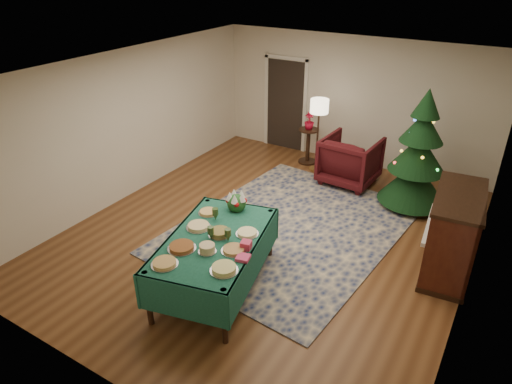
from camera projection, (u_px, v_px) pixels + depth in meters
The scene contains 25 objects.
room_shell at pixel (272, 158), 6.97m from camera, with size 7.00×7.00×7.00m.
doorway at pixel (285, 102), 10.46m from camera, with size 1.08×0.04×2.16m.
rug at pixel (290, 228), 7.70m from camera, with size 3.20×4.20×0.02m, color navy.
buffet_table at pixel (215, 248), 6.09m from camera, with size 1.63×2.27×0.80m.
platter_0 at pixel (164, 263), 5.49m from camera, with size 0.33×0.33×0.05m.
platter_1 at pixel (224, 269), 5.38m from camera, with size 0.34×0.34×0.07m.
platter_2 at pixel (182, 247), 5.78m from camera, with size 0.37×0.37×0.06m.
platter_3 at pixel (207, 248), 5.71m from camera, with size 0.23×0.23×0.11m.
platter_4 at pixel (233, 250), 5.74m from camera, with size 0.32×0.32×0.04m.
platter_5 at pixel (198, 226), 6.22m from camera, with size 0.34×0.34×0.06m.
platter_6 at pixel (220, 233), 6.06m from camera, with size 0.30×0.30×0.08m.
platter_7 at pixel (247, 233), 6.09m from camera, with size 0.31×0.31×0.04m.
platter_8 at pixel (208, 212), 6.57m from camera, with size 0.29×0.29×0.04m.
goblet_0 at pixel (215, 214), 6.37m from camera, with size 0.09×0.09×0.19m.
goblet_1 at pixel (228, 235), 5.90m from camera, with size 0.09×0.09×0.19m.
goblet_2 at pixel (211, 233), 5.95m from camera, with size 0.09×0.09×0.19m.
napkin_stack at pixel (243, 258), 5.59m from camera, with size 0.16×0.16×0.04m, color #D83C6E.
gift_box at pixel (246, 245), 5.78m from camera, with size 0.13×0.13×0.11m, color #CF395C.
centerpiece at pixel (236, 201), 6.61m from camera, with size 0.29×0.29×0.33m.
armchair at pixel (350, 158), 9.03m from camera, with size 1.03×0.96×1.06m, color #400D11.
floor_lamp at pixel (319, 111), 9.22m from camera, with size 0.37×0.37×1.54m.
side_table at pixel (308, 146), 9.98m from camera, with size 0.44×0.44×0.78m.
potted_plant at pixel (309, 124), 9.75m from camera, with size 0.21×0.38×0.21m, color maroon.
christmas_tree at pixel (418, 156), 7.98m from camera, with size 1.40×1.40×2.18m.
piano at pixel (452, 235), 6.44m from camera, with size 0.80×1.49×1.24m.
Camera 1 is at (3.11, -5.61, 4.13)m, focal length 32.00 mm.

